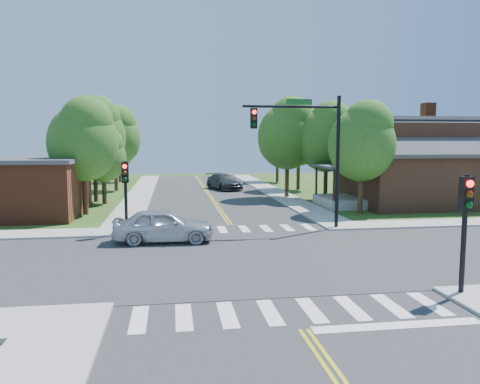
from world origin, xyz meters
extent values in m
plane|color=#244916|center=(0.00, 0.00, 0.00)|extent=(100.00, 100.00, 0.00)
cube|color=#2D2D30|center=(0.00, 0.00, 0.02)|extent=(10.00, 90.00, 0.04)
cube|color=#2D2D30|center=(0.00, 0.00, 0.03)|extent=(90.00, 10.00, 0.04)
cube|color=#2D2D30|center=(0.00, 0.00, 0.00)|extent=(10.20, 10.20, 0.06)
cube|color=#9E9B93|center=(6.10, 25.00, 0.07)|extent=(2.20, 40.00, 0.14)
cube|color=#9E9B93|center=(-6.10, 25.00, 0.07)|extent=(2.20, 40.00, 0.14)
cube|color=white|center=(-4.20, 6.20, 0.05)|extent=(0.45, 2.00, 0.01)
cube|color=white|center=(-3.00, 6.20, 0.05)|extent=(0.45, 2.00, 0.01)
cube|color=white|center=(-1.80, 6.20, 0.05)|extent=(0.45, 2.00, 0.01)
cube|color=white|center=(-0.60, 6.20, 0.05)|extent=(0.45, 2.00, 0.01)
cube|color=white|center=(0.60, 6.20, 0.05)|extent=(0.45, 2.00, 0.01)
cube|color=white|center=(1.80, 6.20, 0.05)|extent=(0.45, 2.00, 0.01)
cube|color=white|center=(3.00, 6.20, 0.05)|extent=(0.45, 2.00, 0.01)
cube|color=white|center=(4.20, 6.20, 0.05)|extent=(0.45, 2.00, 0.01)
cube|color=white|center=(-4.20, -6.20, 0.05)|extent=(0.45, 2.00, 0.01)
cube|color=white|center=(-3.00, -6.20, 0.05)|extent=(0.45, 2.00, 0.01)
cube|color=white|center=(-1.80, -6.20, 0.05)|extent=(0.45, 2.00, 0.01)
cube|color=white|center=(-0.60, -6.20, 0.05)|extent=(0.45, 2.00, 0.01)
cube|color=white|center=(0.60, -6.20, 0.05)|extent=(0.45, 2.00, 0.01)
cube|color=white|center=(1.80, -6.20, 0.05)|extent=(0.45, 2.00, 0.01)
cube|color=white|center=(3.00, -6.20, 0.05)|extent=(0.45, 2.00, 0.01)
cube|color=white|center=(4.20, -6.20, 0.05)|extent=(0.45, 2.00, 0.01)
cube|color=gold|center=(-0.10, 26.25, 0.05)|extent=(0.10, 37.50, 0.01)
cube|color=gold|center=(0.10, 26.25, 0.05)|extent=(0.10, 37.50, 0.01)
cube|color=white|center=(2.50, -7.60, 0.00)|extent=(4.60, 0.45, 0.09)
cylinder|color=black|center=(5.60, 5.60, 3.60)|extent=(0.20, 0.20, 7.20)
cylinder|color=black|center=(3.00, 5.60, 6.60)|extent=(5.20, 0.14, 0.14)
cube|color=#19591E|center=(3.40, 5.55, 6.85)|extent=(1.40, 0.04, 0.30)
cube|color=black|center=(1.00, 5.60, 5.98)|extent=(0.34, 0.28, 1.05)
sphere|color=#FF0C0C|center=(1.00, 5.43, 6.29)|extent=(0.22, 0.22, 0.22)
sphere|color=#3F2605|center=(1.00, 5.43, 5.97)|extent=(0.22, 0.22, 0.22)
sphere|color=#05330F|center=(1.00, 5.43, 5.65)|extent=(0.22, 0.22, 0.22)
cylinder|color=black|center=(5.60, -5.60, 1.90)|extent=(0.16, 0.16, 3.80)
cube|color=black|center=(5.60, -5.60, 3.23)|extent=(0.34, 0.28, 1.05)
sphere|color=#FF0C0C|center=(5.60, -5.77, 3.54)|extent=(0.22, 0.22, 0.22)
sphere|color=#3F2605|center=(5.60, -5.77, 3.22)|extent=(0.22, 0.22, 0.22)
sphere|color=#05330F|center=(5.60, -5.77, 2.90)|extent=(0.22, 0.22, 0.22)
cylinder|color=black|center=(-5.60, 5.60, 1.90)|extent=(0.16, 0.16, 3.80)
cube|color=black|center=(-5.60, 5.60, 3.23)|extent=(0.34, 0.28, 1.05)
sphere|color=#FF0C0C|center=(-5.60, 5.43, 3.54)|extent=(0.22, 0.22, 0.22)
sphere|color=#3F2605|center=(-5.60, 5.43, 3.22)|extent=(0.22, 0.22, 0.22)
sphere|color=#05330F|center=(-5.60, 5.43, 2.90)|extent=(0.22, 0.22, 0.22)
cube|color=#351E12|center=(15.20, 14.20, 2.00)|extent=(10.00, 8.00, 4.00)
cube|color=#9E9B93|center=(8.90, 14.20, 0.35)|extent=(2.60, 4.50, 0.70)
cylinder|color=#351E12|center=(7.80, 12.20, 1.60)|extent=(0.18, 0.18, 2.50)
cylinder|color=#351E12|center=(7.80, 16.20, 1.60)|extent=(0.18, 0.18, 2.50)
cube|color=#38383D|center=(8.90, 14.20, 2.95)|extent=(2.80, 4.80, 0.18)
cube|color=brown|center=(17.70, 17.70, 3.55)|extent=(0.90, 0.90, 7.11)
cube|color=brown|center=(-14.20, 13.20, 1.75)|extent=(10.00, 8.00, 3.50)
cylinder|color=#382314|center=(9.12, 10.78, 1.40)|extent=(0.34, 0.34, 2.80)
ellipsoid|color=#2A5218|center=(9.12, 10.78, 4.56)|extent=(4.42, 4.20, 4.86)
sphere|color=#2A5218|center=(9.42, 10.58, 5.89)|extent=(3.24, 3.24, 3.24)
cylinder|color=#382314|center=(9.13, 17.93, 1.50)|extent=(0.34, 0.34, 3.00)
ellipsoid|color=#2A5218|center=(9.13, 17.93, 4.89)|extent=(4.73, 4.50, 5.21)
sphere|color=#2A5218|center=(9.43, 17.73, 6.31)|extent=(3.47, 3.47, 3.47)
cylinder|color=#382314|center=(9.02, 25.89, 1.55)|extent=(0.34, 0.34, 3.10)
ellipsoid|color=#2A5218|center=(9.02, 25.89, 5.05)|extent=(4.89, 4.65, 5.38)
sphere|color=#2A5218|center=(9.32, 25.69, 6.52)|extent=(3.59, 3.59, 3.59)
cylinder|color=#382314|center=(8.96, 34.80, 1.40)|extent=(0.34, 0.34, 2.80)
ellipsoid|color=#2A5218|center=(8.96, 34.80, 4.57)|extent=(4.42, 4.20, 4.86)
sphere|color=#2A5218|center=(9.26, 34.60, 5.90)|extent=(3.24, 3.24, 3.24)
cylinder|color=#382314|center=(-8.90, 12.96, 1.43)|extent=(0.34, 0.34, 2.87)
ellipsoid|color=#2A5218|center=(-8.90, 12.96, 4.68)|extent=(4.53, 4.30, 4.98)
sphere|color=#2A5218|center=(-8.60, 12.76, 6.03)|extent=(3.32, 3.32, 3.32)
cylinder|color=#382314|center=(-9.27, 19.62, 1.56)|extent=(0.34, 0.34, 3.11)
ellipsoid|color=#2A5218|center=(-9.27, 19.62, 5.08)|extent=(4.91, 4.67, 5.41)
sphere|color=#2A5218|center=(-8.97, 19.42, 6.55)|extent=(3.60, 3.60, 3.60)
cylinder|color=#382314|center=(-8.62, 27.78, 1.53)|extent=(0.34, 0.34, 3.07)
ellipsoid|color=#2A5218|center=(-8.62, 27.78, 5.01)|extent=(4.84, 4.60, 5.33)
sphere|color=#2A5218|center=(-8.32, 27.58, 6.46)|extent=(3.55, 3.55, 3.55)
cylinder|color=#382314|center=(-9.29, 37.48, 1.22)|extent=(0.34, 0.34, 2.45)
ellipsoid|color=#2A5218|center=(-9.29, 37.48, 4.00)|extent=(3.87, 3.67, 4.25)
sphere|color=#2A5218|center=(-8.99, 37.28, 5.16)|extent=(2.84, 2.84, 2.84)
cylinder|color=#382314|center=(6.32, 19.60, 1.58)|extent=(0.34, 0.34, 3.16)
ellipsoid|color=#2A5218|center=(6.32, 19.60, 5.16)|extent=(4.99, 4.75, 5.49)
sphere|color=#2A5218|center=(6.62, 19.40, 6.66)|extent=(3.66, 3.66, 3.66)
cylinder|color=#382314|center=(-8.41, 18.15, 1.09)|extent=(0.34, 0.34, 2.17)
ellipsoid|color=#2A5218|center=(-8.41, 18.15, 3.55)|extent=(3.43, 3.26, 3.78)
sphere|color=#2A5218|center=(-8.11, 17.95, 4.58)|extent=(2.52, 2.52, 2.52)
imported|color=silver|center=(-3.69, 3.50, 0.80)|extent=(2.34, 4.90, 1.61)
imported|color=#2F3134|center=(1.81, 26.94, 0.76)|extent=(5.15, 6.48, 1.52)
camera|label=1|loc=(-3.26, -18.58, 4.83)|focal=35.00mm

